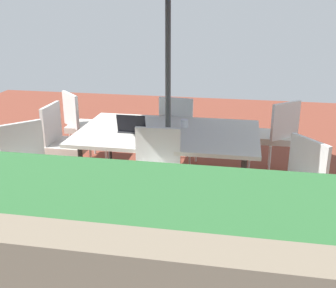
{
  "coord_description": "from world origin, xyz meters",
  "views": [
    {
      "loc": [
        -0.79,
        4.31,
        2.13
      ],
      "look_at": [
        0.0,
        0.0,
        0.6
      ],
      "focal_mm": 44.18,
      "sensor_mm": 36.0,
      "label": 1
    }
  ],
  "objects_px": {
    "chair_north": "(156,175)",
    "chair_east": "(64,140)",
    "chair_southwest": "(275,133)",
    "chair_northeast": "(29,167)",
    "chair_south": "(179,127)",
    "chair_northwest": "(293,187)",
    "chair_southeast": "(82,123)",
    "laptop": "(133,128)",
    "dining_table": "(168,135)",
    "cup": "(184,124)"
  },
  "relations": [
    {
      "from": "chair_northwest",
      "to": "chair_southwest",
      "type": "relative_size",
      "value": 1.0
    },
    {
      "from": "chair_northeast",
      "to": "chair_southwest",
      "type": "bearing_deg",
      "value": -13.73
    },
    {
      "from": "chair_south",
      "to": "laptop",
      "type": "xyz_separation_m",
      "value": [
        0.37,
        0.89,
        0.24
      ]
    },
    {
      "from": "dining_table",
      "to": "chair_south",
      "type": "xyz_separation_m",
      "value": [
        0.0,
        -0.8,
        -0.15
      ]
    },
    {
      "from": "dining_table",
      "to": "chair_northwest",
      "type": "distance_m",
      "value": 1.53
    },
    {
      "from": "chair_southeast",
      "to": "chair_north",
      "type": "bearing_deg",
      "value": 176.16
    },
    {
      "from": "chair_northwest",
      "to": "chair_south",
      "type": "relative_size",
      "value": 1.0
    },
    {
      "from": "chair_southwest",
      "to": "chair_northeast",
      "type": "bearing_deg",
      "value": -9.06
    },
    {
      "from": "chair_north",
      "to": "cup",
      "type": "height_order",
      "value": "chair_north"
    },
    {
      "from": "chair_south",
      "to": "chair_southeast",
      "type": "distance_m",
      "value": 1.32
    },
    {
      "from": "chair_northwest",
      "to": "chair_southeast",
      "type": "distance_m",
      "value": 3.06
    },
    {
      "from": "chair_south",
      "to": "chair_east",
      "type": "xyz_separation_m",
      "value": [
        1.26,
        0.77,
        0.0
      ]
    },
    {
      "from": "chair_northwest",
      "to": "chair_south",
      "type": "xyz_separation_m",
      "value": [
        1.29,
        -1.62,
        0.0
      ]
    },
    {
      "from": "chair_north",
      "to": "chair_northwest",
      "type": "xyz_separation_m",
      "value": [
        -1.26,
        0.05,
        0.0
      ]
    },
    {
      "from": "chair_south",
      "to": "chair_northeast",
      "type": "height_order",
      "value": "same"
    },
    {
      "from": "chair_south",
      "to": "chair_southwest",
      "type": "distance_m",
      "value": 1.23
    },
    {
      "from": "dining_table",
      "to": "chair_southwest",
      "type": "xyz_separation_m",
      "value": [
        -1.22,
        -0.77,
        -0.15
      ]
    },
    {
      "from": "chair_southeast",
      "to": "cup",
      "type": "height_order",
      "value": "chair_southeast"
    },
    {
      "from": "chair_south",
      "to": "chair_northeast",
      "type": "relative_size",
      "value": 1.0
    },
    {
      "from": "laptop",
      "to": "chair_northwest",
      "type": "bearing_deg",
      "value": 157.12
    },
    {
      "from": "chair_northwest",
      "to": "cup",
      "type": "bearing_deg",
      "value": -169.17
    },
    {
      "from": "chair_northwest",
      "to": "chair_southwest",
      "type": "xyz_separation_m",
      "value": [
        0.07,
        -1.58,
        0.0
      ]
    },
    {
      "from": "chair_north",
      "to": "chair_southeast",
      "type": "xyz_separation_m",
      "value": [
        1.35,
        -1.54,
        0.0
      ]
    },
    {
      "from": "dining_table",
      "to": "chair_northwest",
      "type": "height_order",
      "value": "chair_northwest"
    },
    {
      "from": "dining_table",
      "to": "chair_northeast",
      "type": "bearing_deg",
      "value": 32.58
    },
    {
      "from": "chair_south",
      "to": "laptop",
      "type": "relative_size",
      "value": 3.04
    },
    {
      "from": "chair_north",
      "to": "chair_southeast",
      "type": "height_order",
      "value": "same"
    },
    {
      "from": "chair_east",
      "to": "laptop",
      "type": "distance_m",
      "value": 0.93
    },
    {
      "from": "chair_north",
      "to": "chair_northwest",
      "type": "relative_size",
      "value": 1.0
    },
    {
      "from": "chair_east",
      "to": "laptop",
      "type": "relative_size",
      "value": 3.04
    },
    {
      "from": "chair_east",
      "to": "cup",
      "type": "distance_m",
      "value": 1.45
    },
    {
      "from": "dining_table",
      "to": "chair_northwest",
      "type": "bearing_deg",
      "value": 147.68
    },
    {
      "from": "chair_north",
      "to": "chair_south",
      "type": "bearing_deg",
      "value": 87.17
    },
    {
      "from": "chair_northeast",
      "to": "chair_north",
      "type": "bearing_deg",
      "value": -44.29
    },
    {
      "from": "chair_east",
      "to": "chair_southeast",
      "type": "height_order",
      "value": "same"
    },
    {
      "from": "chair_north",
      "to": "chair_northeast",
      "type": "distance_m",
      "value": 1.29
    },
    {
      "from": "dining_table",
      "to": "chair_east",
      "type": "height_order",
      "value": "chair_east"
    },
    {
      "from": "chair_east",
      "to": "cup",
      "type": "height_order",
      "value": "chair_east"
    },
    {
      "from": "chair_south",
      "to": "chair_southeast",
      "type": "relative_size",
      "value": 1.0
    },
    {
      "from": "dining_table",
      "to": "chair_northeast",
      "type": "height_order",
      "value": "chair_northeast"
    },
    {
      "from": "chair_southwest",
      "to": "chair_northeast",
      "type": "relative_size",
      "value": 1.0
    },
    {
      "from": "chair_southwest",
      "to": "chair_southeast",
      "type": "height_order",
      "value": "same"
    },
    {
      "from": "laptop",
      "to": "chair_east",
      "type": "bearing_deg",
      "value": -7.34
    },
    {
      "from": "chair_northeast",
      "to": "laptop",
      "type": "bearing_deg",
      "value": -7.15
    },
    {
      "from": "chair_north",
      "to": "chair_east",
      "type": "xyz_separation_m",
      "value": [
        1.29,
        -0.8,
        0.0
      ]
    },
    {
      "from": "dining_table",
      "to": "chair_north",
      "type": "distance_m",
      "value": 0.79
    },
    {
      "from": "chair_south",
      "to": "chair_east",
      "type": "bearing_deg",
      "value": 38.2
    },
    {
      "from": "chair_southwest",
      "to": "chair_north",
      "type": "bearing_deg",
      "value": 10.66
    },
    {
      "from": "chair_east",
      "to": "chair_northeast",
      "type": "relative_size",
      "value": 1.0
    },
    {
      "from": "dining_table",
      "to": "cup",
      "type": "distance_m",
      "value": 0.25
    }
  ]
}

